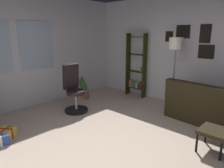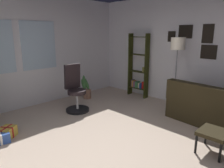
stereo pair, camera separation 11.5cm
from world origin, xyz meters
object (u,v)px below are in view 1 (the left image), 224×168
footstool (214,133)px  gift_box_gold (6,134)px  potted_plant (84,89)px  bookshelf (136,69)px  office_chair (74,93)px  floor_lamp (176,49)px

footstool → gift_box_gold: bearing=126.6°
footstool → potted_plant: 3.64m
gift_box_gold → bookshelf: size_ratio=0.20×
bookshelf → footstool: bearing=-120.4°
office_chair → footstool: bearing=-82.3°
office_chair → floor_lamp: floor_lamp is taller
footstool → bookshelf: bookshelf is taller
footstool → office_chair: (-0.42, 3.06, 0.13)m
footstool → bookshelf: size_ratio=0.25×
office_chair → gift_box_gold: bearing=-172.5°
floor_lamp → potted_plant: size_ratio=2.48×
footstool → gift_box_gold: footstool is taller
footstool → office_chair: size_ratio=0.41×
gift_box_gold → office_chair: bearing=7.5°
office_chair → bookshelf: bearing=-9.4°
office_chair → potted_plant: office_chair is taller
footstool → bookshelf: 3.20m
footstool → gift_box_gold: (-2.11, 2.84, -0.22)m
gift_box_gold → floor_lamp: floor_lamp is taller
gift_box_gold → floor_lamp: (3.47, -1.43, 1.38)m
footstool → bookshelf: (1.60, 2.73, 0.49)m
bookshelf → floor_lamp: size_ratio=1.05×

